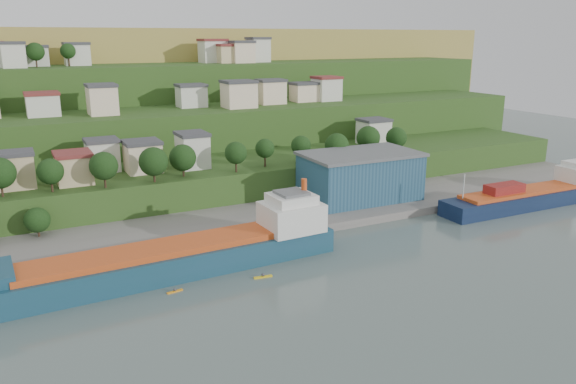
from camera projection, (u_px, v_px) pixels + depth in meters
ground at (255, 276)px, 108.68m from camera, size 500.00×500.00×0.00m
quay at (283, 220)px, 141.46m from camera, size 220.00×26.00×4.00m
hillside at (106, 139)px, 253.71m from camera, size 360.00×211.29×96.00m
cargo_ship_near at (180, 259)px, 109.45m from camera, size 69.78×13.78×17.83m
cargo_ship_far at (532, 197)px, 153.29m from camera, size 54.14×9.75×14.68m
warehouse at (360, 175)px, 151.89m from camera, size 31.35×19.57×12.80m
kayak_orange at (175, 291)px, 101.64m from camera, size 3.04×0.94×0.75m
kayak_yellow at (263, 276)px, 107.74m from camera, size 3.70×1.07×0.91m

